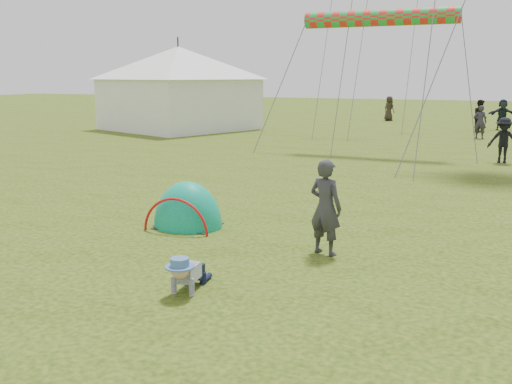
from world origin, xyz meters
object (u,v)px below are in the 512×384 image
at_px(popup_tent, 188,226).
at_px(standing_adult, 326,207).
at_px(crawling_toddler, 186,272).
at_px(event_marquee, 179,85).

xyz_separation_m(popup_tent, standing_adult, (3.13, -0.66, 0.84)).
xyz_separation_m(crawling_toddler, popup_tent, (-1.82, 3.15, -0.29)).
bearing_deg(standing_adult, crawling_toddler, 78.45).
bearing_deg(popup_tent, event_marquee, 118.54).
relative_size(popup_tent, standing_adult, 1.13).
bearing_deg(popup_tent, standing_adult, -14.79).
height_order(crawling_toddler, event_marquee, event_marquee).
height_order(standing_adult, event_marquee, event_marquee).
bearing_deg(crawling_toddler, standing_adult, 56.28).
height_order(crawling_toddler, standing_adult, standing_adult).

